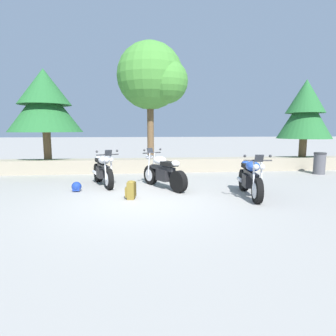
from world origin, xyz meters
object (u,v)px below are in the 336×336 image
at_px(motorcycle_silver_near_left, 103,170).
at_px(rider_backpack, 131,189).
at_px(motorcycle_white_centre, 163,172).
at_px(rider_helmet, 76,187).
at_px(pine_tree_far_right, 305,111).
at_px(trash_bin, 319,163).
at_px(leafy_tree_mid_right, 153,77).
at_px(pine_tree_mid_left, 45,102).
at_px(motorcycle_blue_far_right, 250,178).

xyz_separation_m(motorcycle_silver_near_left, rider_backpack, (0.91, -1.81, -0.24)).
bearing_deg(motorcycle_silver_near_left, motorcycle_white_centre, -18.03).
relative_size(rider_helmet, pine_tree_far_right, 0.08).
bearing_deg(trash_bin, motorcycle_white_centre, -162.92).
bearing_deg(rider_backpack, leafy_tree_mid_right, 79.54).
relative_size(rider_backpack, pine_tree_mid_left, 0.13).
relative_size(motorcycle_white_centre, leafy_tree_mid_right, 0.39).
bearing_deg(trash_bin, pine_tree_mid_left, 171.61).
xyz_separation_m(motorcycle_silver_near_left, motorcycle_white_centre, (1.85, -0.60, 0.00)).
height_order(pine_tree_mid_left, pine_tree_far_right, pine_tree_mid_left).
relative_size(motorcycle_white_centre, pine_tree_mid_left, 0.52).
height_order(rider_helmet, leafy_tree_mid_right, leafy_tree_mid_right).
relative_size(motorcycle_white_centre, motorcycle_blue_far_right, 0.90).
bearing_deg(motorcycle_white_centre, motorcycle_silver_near_left, 161.97).
height_order(motorcycle_silver_near_left, pine_tree_far_right, pine_tree_far_right).
height_order(leafy_tree_mid_right, pine_tree_far_right, leafy_tree_mid_right).
bearing_deg(motorcycle_silver_near_left, leafy_tree_mid_right, 58.52).
bearing_deg(pine_tree_far_right, rider_helmet, -158.29).
distance_m(rider_helmet, pine_tree_far_right, 10.07).
bearing_deg(leafy_tree_mid_right, rider_helmet, -123.32).
height_order(rider_helmet, pine_tree_mid_left, pine_tree_mid_left).
bearing_deg(pine_tree_far_right, rider_backpack, -148.39).
distance_m(motorcycle_silver_near_left, pine_tree_mid_left, 4.58).
distance_m(motorcycle_silver_near_left, motorcycle_blue_far_right, 4.46).
distance_m(leafy_tree_mid_right, trash_bin, 7.50).
relative_size(rider_backpack, leafy_tree_mid_right, 0.10).
relative_size(rider_helmet, leafy_tree_mid_right, 0.06).
bearing_deg(pine_tree_far_right, leafy_tree_mid_right, 179.17).
bearing_deg(pine_tree_mid_left, trash_bin, -8.39).
relative_size(motorcycle_silver_near_left, pine_tree_far_right, 0.59).
relative_size(leafy_tree_mid_right, pine_tree_far_right, 1.41).
relative_size(rider_backpack, trash_bin, 0.55).
distance_m(motorcycle_white_centre, rider_helmet, 2.54).
bearing_deg(rider_backpack, rider_helmet, 147.24).
xyz_separation_m(rider_helmet, pine_tree_far_right, (9.07, 3.61, 2.45)).
distance_m(motorcycle_silver_near_left, trash_bin, 8.37).
distance_m(motorcycle_blue_far_right, leafy_tree_mid_right, 6.30).
height_order(pine_tree_far_right, trash_bin, pine_tree_far_right).
relative_size(motorcycle_white_centre, trash_bin, 2.17).
relative_size(pine_tree_mid_left, trash_bin, 4.19).
relative_size(motorcycle_blue_far_right, leafy_tree_mid_right, 0.43).
distance_m(motorcycle_silver_near_left, leafy_tree_mid_right, 4.80).
bearing_deg(rider_helmet, motorcycle_blue_far_right, -13.18).
distance_m(rider_helmet, pine_tree_mid_left, 5.03).
bearing_deg(motorcycle_silver_near_left, trash_bin, 9.41).
bearing_deg(pine_tree_mid_left, motorcycle_blue_far_right, -36.40).
bearing_deg(motorcycle_silver_near_left, rider_helmet, -129.31).
height_order(motorcycle_white_centre, pine_tree_far_right, pine_tree_far_right).
relative_size(motorcycle_blue_far_right, rider_backpack, 4.38).
xyz_separation_m(pine_tree_far_right, trash_bin, (-0.15, -1.44, -2.15)).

